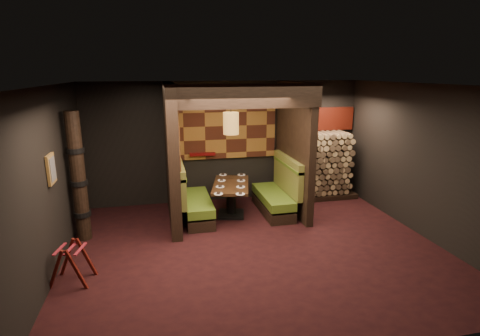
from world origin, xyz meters
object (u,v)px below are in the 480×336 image
object	(u,v)px
booth_bench_left	(192,201)
booth_bench_right	(277,194)
firewood_stack	(321,165)
luggage_rack	(72,262)
pendant_lamp	(231,123)
totem_column	(78,178)
dining_table	(231,194)

from	to	relation	value
booth_bench_left	booth_bench_right	bearing A→B (deg)	0.00
firewood_stack	luggage_rack	bearing A→B (deg)	-151.87
pendant_lamp	luggage_rack	world-z (taller)	pendant_lamp
booth_bench_right	pendant_lamp	distance (m)	1.95
pendant_lamp	firewood_stack	world-z (taller)	pendant_lamp
luggage_rack	totem_column	bearing A→B (deg)	93.37
dining_table	luggage_rack	bearing A→B (deg)	-143.64
booth_bench_right	firewood_stack	xyz separation A→B (m)	(1.35, 0.70, 0.42)
pendant_lamp	firewood_stack	xyz separation A→B (m)	(2.41, 0.77, -1.21)
booth_bench_left	dining_table	distance (m)	0.84
dining_table	totem_column	bearing A→B (deg)	-169.69
booth_bench_left	totem_column	xyz separation A→B (m)	(-2.09, -0.55, 0.79)
dining_table	luggage_rack	size ratio (longest dim) A/B	2.23
pendant_lamp	booth_bench_right	bearing A→B (deg)	3.70
luggage_rack	dining_table	bearing A→B (deg)	36.36
dining_table	totem_column	size ratio (longest dim) A/B	0.63
totem_column	firewood_stack	distance (m)	5.49
luggage_rack	totem_column	world-z (taller)	totem_column
booth_bench_left	booth_bench_right	world-z (taller)	same
pendant_lamp	firewood_stack	distance (m)	2.81
totem_column	luggage_rack	bearing A→B (deg)	-86.63
booth_bench_right	booth_bench_left	bearing A→B (deg)	180.00
totem_column	booth_bench_left	bearing A→B (deg)	14.75
booth_bench_left	totem_column	size ratio (longest dim) A/B	0.67
booth_bench_left	dining_table	bearing A→B (deg)	-1.25
pendant_lamp	booth_bench_left	bearing A→B (deg)	175.33
firewood_stack	pendant_lamp	bearing A→B (deg)	-162.32
totem_column	firewood_stack	world-z (taller)	totem_column
luggage_rack	totem_column	size ratio (longest dim) A/B	0.28
pendant_lamp	firewood_stack	bearing A→B (deg)	17.68
dining_table	firewood_stack	xyz separation A→B (m)	(2.41, 0.72, 0.33)
dining_table	luggage_rack	xyz separation A→B (m)	(-2.83, -2.09, -0.16)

